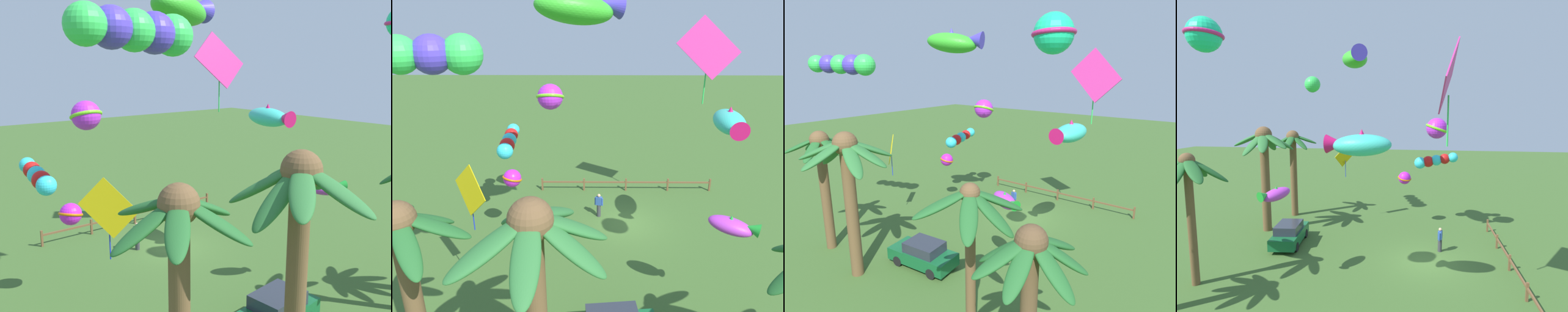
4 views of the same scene
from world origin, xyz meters
The scene contains 18 objects.
ground_plane centered at (0.00, 0.00, 0.00)m, with size 120.00×120.00×0.00m, color #3D6028.
palm_tree_0 centered at (7.61, 11.23, 5.40)m, with size 3.98×3.83×7.48m.
palm_tree_1 centered at (3.75, 11.93, 5.87)m, with size 4.36×4.71×7.97m.
palm_tree_2 centered at (-4.32, 12.01, 5.40)m, with size 3.87×3.91×6.99m.
palm_tree_3 centered at (-7.34, 12.87, 4.81)m, with size 3.54×3.83×6.56m.
rail_fence centered at (-0.36, -4.73, 0.60)m, with size 12.47×0.12×0.95m.
parked_car_0 centered at (1.45, 9.19, 0.75)m, with size 4.05×2.07×1.51m.
spectator_0 centered at (1.70, -0.95, 0.81)m, with size 0.54×0.32×1.59m.
kite_tube_0 centered at (7.46, 9.33, 11.20)m, with size 4.37×2.24×1.22m.
kite_diamond_1 centered at (7.17, 6.54, 5.49)m, with size 1.64×1.38×2.91m.
kite_ball_2 centered at (4.55, -0.70, 7.88)m, with size 1.63×1.60×1.47m.
kite_diamond_3 centered at (-4.13, -0.72, 10.50)m, with size 3.44×0.90×4.77m.
kite_fish_4 centered at (2.66, 4.77, 12.51)m, with size 3.88×2.62×1.61m.
kite_fish_5 centered at (-4.33, 3.28, 7.52)m, with size 1.55×3.16×1.29m.
kite_tube_6 centered at (7.11, -0.70, 5.19)m, with size 0.93×3.40×1.34m.
kite_fish_7 centered at (-3.23, 7.92, 4.74)m, with size 2.03×1.53×0.85m.
kite_ball_8 centered at (6.54, 1.61, 3.83)m, with size 1.52×1.52×0.99m.
kite_ball_9 centered at (-6.03, 9.40, 12.17)m, with size 2.13×2.12×1.44m.
Camera 3 is at (-11.60, 20.97, 10.98)m, focal length 31.17 mm.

